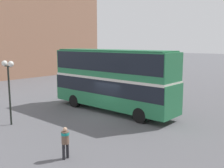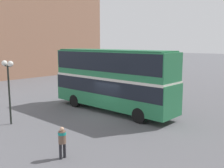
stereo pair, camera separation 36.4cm
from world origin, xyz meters
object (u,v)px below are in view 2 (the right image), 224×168
Objects in this scene: parked_car_kerb_near at (96,81)px; street_lamp_twin_globe at (8,75)px; pedestrian_foreground at (62,139)px; double_decker_bus at (112,76)px.

street_lamp_twin_globe is at bearing 117.12° from parked_car_kerb_near.
pedestrian_foreground is 0.37× the size of parked_car_kerb_near.
pedestrian_foreground is 0.36× the size of street_lamp_twin_globe.
parked_car_kerb_near is 0.98× the size of street_lamp_twin_globe.
double_decker_bus reaches higher than street_lamp_twin_globe.
parked_car_kerb_near is at bearing 142.11° from double_decker_bus.
double_decker_bus is at bearing -63.97° from pedestrian_foreground.
double_decker_bus is at bearing 145.62° from parked_car_kerb_near.
parked_car_kerb_near is (-9.04, 6.98, -2.07)m from double_decker_bus.
double_decker_bus is at bearing 68.85° from street_lamp_twin_globe.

